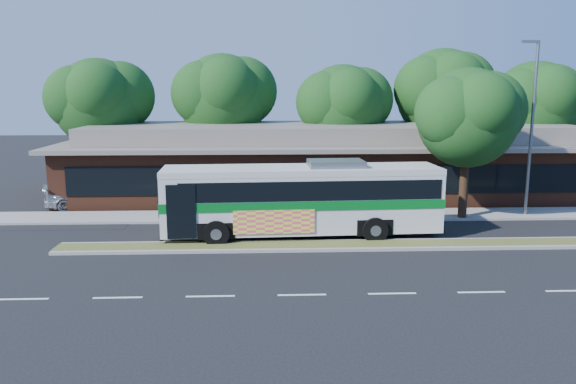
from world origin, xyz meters
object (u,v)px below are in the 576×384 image
at_px(transit_bus, 303,195).
at_px(sedan, 89,195).
at_px(sidewalk_tree, 474,115).
at_px(lamp_post, 531,124).

distance_m(transit_bus, sedan, 13.63).
relative_size(transit_bus, sedan, 2.65).
distance_m(sedan, sidewalk_tree, 21.39).
bearing_deg(sidewalk_tree, transit_bus, -160.37).
bearing_deg(transit_bus, sidewalk_tree, 16.94).
height_order(sedan, sidewalk_tree, sidewalk_tree).
xyz_separation_m(transit_bus, sidewalk_tree, (8.83, 3.15, 3.39)).
distance_m(lamp_post, transit_bus, 12.91).
relative_size(lamp_post, transit_bus, 0.72).
bearing_deg(transit_bus, lamp_post, 13.96).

